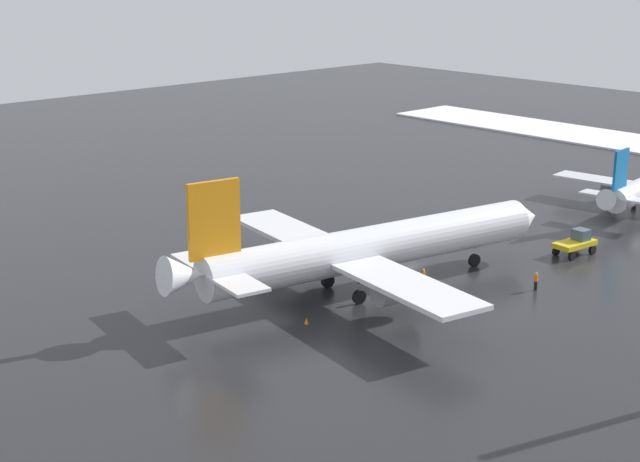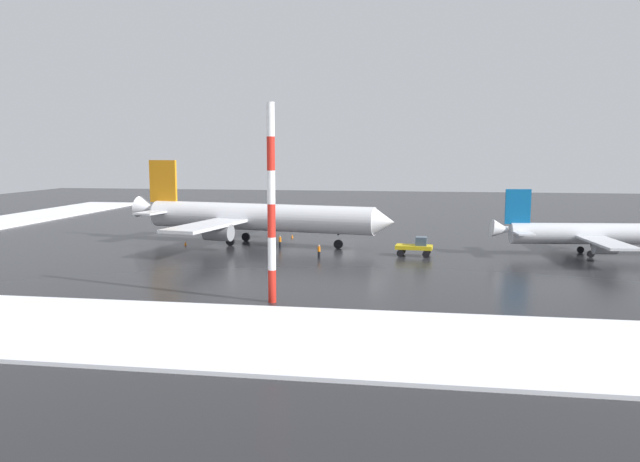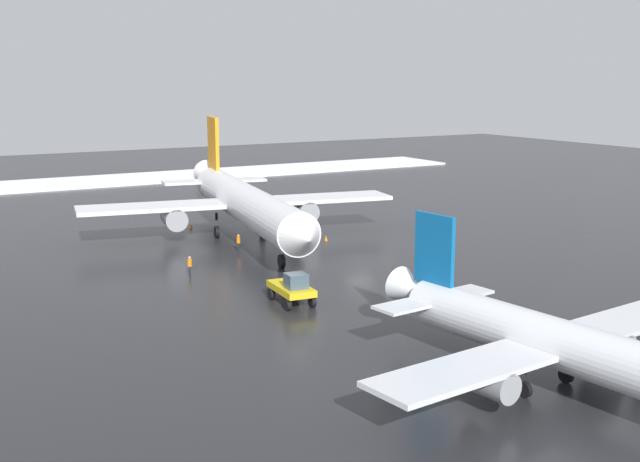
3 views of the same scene
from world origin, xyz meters
name	(u,v)px [view 1 (image 1 of 3)]	position (x,y,z in m)	size (l,w,h in m)	color
ground_plane	(413,248)	(0.00, 0.00, 0.00)	(240.00, 240.00, 0.00)	#232326
airplane_distant_tail	(366,248)	(-12.86, -5.86, 3.96)	(40.23, 33.62, 11.99)	white
pushback_tug	(576,242)	(10.37, -12.66, 1.28)	(4.77, 2.65, 2.50)	gold
ground_crew_mid_apron	(536,280)	(-1.58, -16.23, 0.97)	(0.36, 0.36, 1.71)	black
ground_crew_near_tug	(423,276)	(-8.28, -8.70, 0.97)	(0.36, 0.36, 1.71)	black
traffic_cone_near_nose	(343,260)	(-8.63, 1.32, 0.28)	(0.36, 0.36, 0.55)	orange
traffic_cone_mid_line	(306,321)	(-22.21, -8.29, 0.28)	(0.36, 0.36, 0.55)	orange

